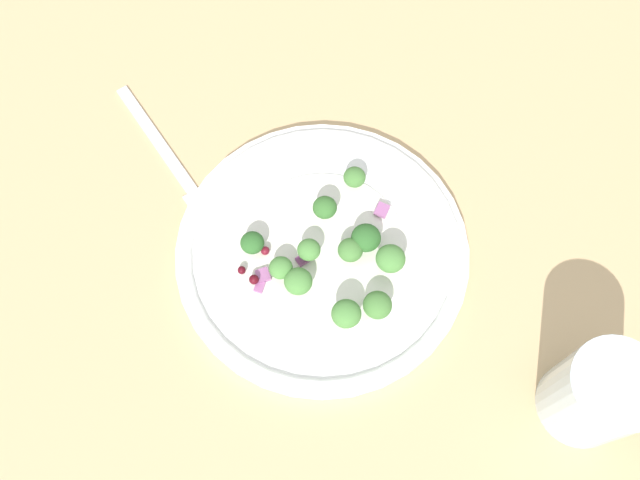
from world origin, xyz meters
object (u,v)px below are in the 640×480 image
Objects in this scene: plate at (320,248)px; broccoli_floret_0 at (307,248)px; fork at (170,159)px; broccoli_floret_1 at (343,316)px; broccoli_floret_2 at (325,208)px; water_glass at (597,394)px.

broccoli_floret_0 is at bearing -83.90° from plate.
plate is 1.50× the size of fork.
plate is 18.34cm from fork.
broccoli_floret_1 is 10.89cm from broccoli_floret_2.
broccoli_floret_2 reaches higher than plate.
plate is 2.95× the size of water_glass.
water_glass reaches higher than fork.
broccoli_floret_0 is 27.59cm from water_glass.
broccoli_floret_1 is 1.15× the size of broccoli_floret_2.
water_glass is (17.36, 13.37, 1.13)cm from broccoli_floret_1.
broccoli_floret_0 is at bearing -153.57° from water_glass.
fork is (-16.89, -7.11, -0.61)cm from plate.
broccoli_floret_1 reaches higher than fork.
fork is at bearing -147.65° from broccoli_floret_2.
plate is 12.73× the size of broccoli_floret_0.
water_glass reaches higher than broccoli_floret_2.
water_glass is at bearing 23.45° from plate.
plate is at bearing 22.82° from fork.
broccoli_floret_1 is at bearing -142.40° from water_glass.
broccoli_floret_1 reaches higher than plate.
broccoli_floret_0 is 7.41cm from broccoli_floret_1.
broccoli_floret_0 is (0.16, -1.49, 2.20)cm from plate.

